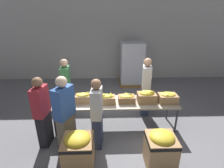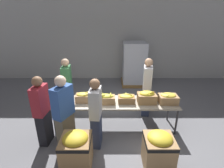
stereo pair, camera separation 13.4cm
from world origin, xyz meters
name	(u,v)px [view 1 (the left image)]	position (x,y,z in m)	size (l,w,h in m)	color
ground_plane	(115,126)	(0.00, 0.00, 0.00)	(30.00, 30.00, 0.00)	slate
wall_back	(111,35)	(0.00, 3.87, 2.00)	(16.00, 0.08, 4.00)	#B7B7B2
sorting_table	(115,103)	(0.00, 0.00, 0.70)	(3.13, 0.77, 0.75)	#9E937F
banana_box_0	(64,98)	(-1.30, 0.01, 0.87)	(0.42, 0.34, 0.25)	#A37A4C
banana_box_1	(83,98)	(-0.81, 0.01, 0.87)	(0.38, 0.26, 0.26)	tan
banana_box_2	(106,99)	(-0.24, -0.06, 0.87)	(0.46, 0.28, 0.26)	#A37A4C
banana_box_3	(127,98)	(0.28, -0.02, 0.86)	(0.42, 0.29, 0.24)	olive
banana_box_4	(147,97)	(0.78, -0.03, 0.90)	(0.46, 0.32, 0.32)	#A37A4C
banana_box_5	(168,97)	(1.32, -0.05, 0.88)	(0.46, 0.33, 0.27)	tan
volunteer_0	(65,115)	(-1.11, -0.76, 0.85)	(0.41, 0.51, 1.72)	#6B604C
volunteer_1	(42,113)	(-1.64, -0.60, 0.82)	(0.27, 0.46, 1.65)	black
volunteer_2	(66,87)	(-1.40, 0.77, 0.84)	(0.26, 0.47, 1.68)	#6B604C
volunteer_3	(97,114)	(-0.44, -0.69, 0.81)	(0.25, 0.45, 1.63)	#2D3856
volunteer_4	(146,87)	(0.92, 0.67, 0.85)	(0.30, 0.49, 1.72)	#2D3856
donation_bin_0	(78,150)	(-0.78, -1.31, 0.41)	(0.58, 0.58, 0.76)	#A37A4C
donation_bin_1	(161,148)	(0.81, -1.31, 0.41)	(0.56, 0.56, 0.77)	tan
pallet_stack_0	(132,64)	(0.83, 3.09, 0.88)	(1.00, 1.00, 1.79)	olive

